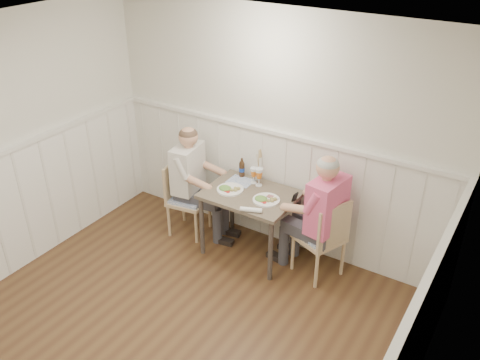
% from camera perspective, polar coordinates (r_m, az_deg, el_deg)
% --- Properties ---
extents(room_shell, '(4.04, 4.54, 2.60)m').
position_cam_1_polar(room_shell, '(3.66, -13.04, -3.54)').
color(room_shell, silver).
rests_on(room_shell, ground).
extents(wainscot, '(4.00, 4.49, 1.34)m').
position_cam_1_polar(wainscot, '(4.54, -5.87, -8.54)').
color(wainscot, silver).
rests_on(wainscot, ground).
extents(dining_table, '(0.95, 0.70, 0.75)m').
position_cam_1_polar(dining_table, '(5.38, 1.13, -2.40)').
color(dining_table, brown).
rests_on(dining_table, ground).
extents(chair_right, '(0.55, 0.55, 0.90)m').
position_cam_1_polar(chair_right, '(5.20, 9.33, -6.20)').
color(chair_right, tan).
rests_on(chair_right, ground).
extents(chair_left, '(0.47, 0.47, 0.87)m').
position_cam_1_polar(chair_left, '(5.86, -6.27, -1.75)').
color(chair_left, tan).
rests_on(chair_left, ground).
extents(man_in_pink, '(0.69, 0.48, 1.39)m').
position_cam_1_polar(man_in_pink, '(5.16, 9.10, -5.19)').
color(man_in_pink, '#3F3F47').
rests_on(man_in_pink, ground).
extents(diner_cream, '(0.66, 0.46, 1.34)m').
position_cam_1_polar(diner_cream, '(5.81, -5.41, -1.02)').
color(diner_cream, '#3F3F47').
rests_on(diner_cream, ground).
extents(plate_man, '(0.28, 0.28, 0.07)m').
position_cam_1_polar(plate_man, '(5.18, 2.85, -2.13)').
color(plate_man, white).
rests_on(plate_man, dining_table).
extents(plate_diner, '(0.29, 0.29, 0.07)m').
position_cam_1_polar(plate_diner, '(5.37, -1.30, -0.96)').
color(plate_diner, white).
rests_on(plate_diner, dining_table).
extents(beer_glass_a, '(0.08, 0.08, 0.20)m').
position_cam_1_polar(beer_glass_a, '(5.41, 2.15, 0.65)').
color(beer_glass_a, silver).
rests_on(beer_glass_a, dining_table).
extents(beer_glass_b, '(0.07, 0.07, 0.18)m').
position_cam_1_polar(beer_glass_b, '(5.46, 1.55, 0.80)').
color(beer_glass_b, silver).
rests_on(beer_glass_b, dining_table).
extents(beer_bottle, '(0.06, 0.06, 0.22)m').
position_cam_1_polar(beer_bottle, '(5.60, 0.21, 1.31)').
color(beer_bottle, '#321F11').
rests_on(beer_bottle, dining_table).
extents(rolled_napkin, '(0.22, 0.12, 0.05)m').
position_cam_1_polar(rolled_napkin, '(5.00, 1.25, -3.37)').
color(rolled_napkin, white).
rests_on(rolled_napkin, dining_table).
extents(grass_vase, '(0.05, 0.05, 0.40)m').
position_cam_1_polar(grass_vase, '(5.50, 1.98, 1.67)').
color(grass_vase, silver).
rests_on(grass_vase, dining_table).
extents(gingham_mat, '(0.27, 0.22, 0.01)m').
position_cam_1_polar(gingham_mat, '(5.54, 0.06, -0.14)').
color(gingham_mat, '#4865A2').
rests_on(gingham_mat, dining_table).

